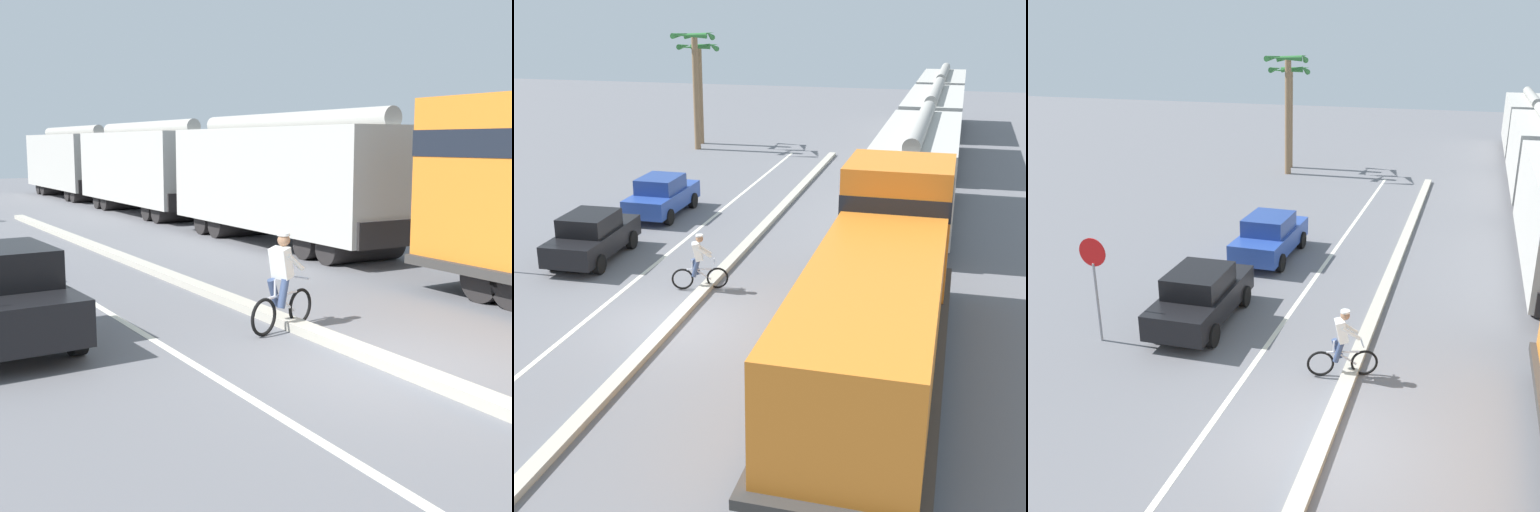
% 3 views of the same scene
% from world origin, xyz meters
% --- Properties ---
extents(ground_plane, '(120.00, 120.00, 0.00)m').
position_xyz_m(ground_plane, '(0.00, 0.00, 0.00)').
color(ground_plane, slate).
extents(median_curb, '(0.36, 36.00, 0.16)m').
position_xyz_m(median_curb, '(0.00, 6.00, 0.08)').
color(median_curb, '#B2AD9E').
rests_on(median_curb, ground).
extents(lane_stripe, '(0.14, 36.00, 0.01)m').
position_xyz_m(lane_stripe, '(-2.40, 6.00, 0.00)').
color(lane_stripe, silver).
rests_on(lane_stripe, ground).
extents(locomotive, '(3.10, 11.61, 4.20)m').
position_xyz_m(locomotive, '(5.57, -0.77, 1.80)').
color(locomotive, orange).
rests_on(locomotive, ground).
extents(hopper_car_lead, '(2.90, 10.60, 4.18)m').
position_xyz_m(hopper_car_lead, '(5.57, 11.38, 2.08)').
color(hopper_car_lead, '#B7B5AD').
rests_on(hopper_car_lead, ground).
extents(hopper_car_middle, '(2.90, 10.60, 4.18)m').
position_xyz_m(hopper_car_middle, '(5.57, 22.98, 2.08)').
color(hopper_car_middle, '#B6B4AC').
rests_on(hopper_car_middle, ground).
extents(hopper_car_trailing, '(2.90, 10.60, 4.18)m').
position_xyz_m(hopper_car_trailing, '(5.57, 34.58, 2.08)').
color(hopper_car_trailing, '#B0AEA6').
rests_on(hopper_car_trailing, ground).
extents(parked_car_black, '(1.97, 4.27, 1.62)m').
position_xyz_m(parked_car_black, '(-4.61, 4.25, 0.82)').
color(parked_car_black, black).
rests_on(parked_car_black, ground).
extents(parked_car_blue, '(1.85, 4.21, 1.62)m').
position_xyz_m(parked_car_blue, '(-4.51, 9.91, 0.82)').
color(parked_car_blue, '#28479E').
rests_on(parked_car_blue, ground).
extents(cyclist, '(1.63, 0.70, 1.71)m').
position_xyz_m(cyclist, '(-0.21, 2.63, 0.82)').
color(cyclist, black).
rests_on(cyclist, ground).
extents(palm_tree_near, '(2.20, 2.29, 6.19)m').
position_xyz_m(palm_tree_near, '(-8.58, 25.58, 4.35)').
color(palm_tree_near, '#846647').
rests_on(palm_tree_near, ground).
extents(palm_tree_far, '(2.39, 2.29, 6.87)m').
position_xyz_m(palm_tree_far, '(-8.14, 23.79, 4.79)').
color(palm_tree_far, '#846647').
rests_on(palm_tree_far, ground).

